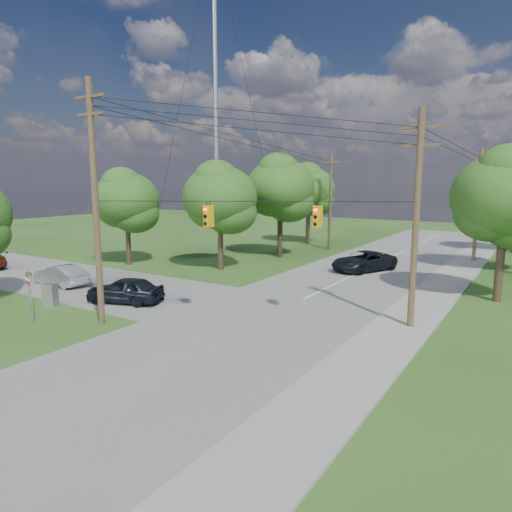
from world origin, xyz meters
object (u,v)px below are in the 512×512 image
Objects in this scene: car_main_north at (364,261)px; pole_north_e at (478,204)px; pole_ne at (416,217)px; car_cross_dark at (125,290)px; do_not_enter_sign at (28,283)px; car_cross_silver at (61,275)px; control_cabinet at (50,295)px; pole_sw at (95,200)px; pole_north_w at (330,201)px.

pole_north_e is at bearing 77.92° from car_main_north.
pole_ne reaches higher than pole_north_e.
car_cross_dark is at bearing -120.37° from pole_north_e.
car_main_north is 2.41× the size of do_not_enter_sign.
pole_north_e is 2.29× the size of car_cross_silver.
car_cross_silver is 6.91m from do_not_enter_sign.
car_main_north is (-6.85, -9.34, -4.32)m from pole_north_e.
car_main_north is 22.99m from control_cabinet.
do_not_enter_sign is (4.58, -5.08, 0.96)m from car_cross_silver.
pole_ne is 2.41× the size of car_cross_silver.
control_cabinet is at bearing -96.39° from car_main_north.
car_cross_silver is 0.77× the size of car_main_north.
car_cross_silver is at bearing -131.48° from pole_north_e.
control_cabinet is 1.93m from do_not_enter_sign.
pole_north_e reaches higher than car_main_north.
pole_sw is at bearing -84.01° from car_main_north.
pole_north_w is at bearing 151.22° from car_main_north.
control_cabinet is (-3.10, -2.80, -0.14)m from car_cross_dark.
car_cross_dark is 1.95× the size of do_not_enter_sign.
pole_north_e is (13.50, 29.60, -1.10)m from pole_sw.
pole_sw is at bearing -150.62° from pole_ne.
pole_sw reaches higher than do_not_enter_sign.
pole_ne is at bearing 40.64° from do_not_enter_sign.
control_cabinet is (4.10, -3.53, -0.08)m from car_cross_silver.
pole_north_e is 1.00× the size of pole_north_w.
pole_sw is 1.20× the size of pole_north_e.
pole_north_w reaches higher than car_cross_dark.
car_cross_dark is at bearing -92.63° from car_main_north.
car_main_north is at bearing -126.24° from pole_north_e.
pole_sw reaches higher than pole_north_w.
pole_north_w is 2.19× the size of car_cross_dark.
car_cross_silver is at bearing -109.98° from car_main_north.
car_cross_dark is (-15.43, -26.34, -4.32)m from pole_north_e.
car_cross_silver is at bearing 122.78° from control_cabinet.
pole_ne is at bearing 100.66° from car_cross_silver.
pole_sw is 5.13× the size of do_not_enter_sign.
do_not_enter_sign is at bearing -97.71° from pole_north_w.
pole_north_w is at bearing 64.44° from control_cabinet.
do_not_enter_sign is at bearing 43.67° from car_cross_silver.
pole_sw is 8.96× the size of control_cabinet.
car_cross_silver is 5.41m from control_cabinet.
car_cross_silver is at bearing -108.84° from pole_north_w.
car_cross_dark reaches higher than car_cross_silver.
control_cabinet is at bearing 50.91° from car_cross_silver.
do_not_enter_sign reaches higher than control_cabinet.
pole_ne is at bearing -37.43° from car_main_north.
pole_ne is at bearing -57.71° from pole_north_w.
car_main_north is (15.79, 16.27, 0.06)m from car_cross_silver.
car_cross_silver is at bearing 147.02° from do_not_enter_sign.
pole_sw is at bearing 13.07° from car_cross_dark.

